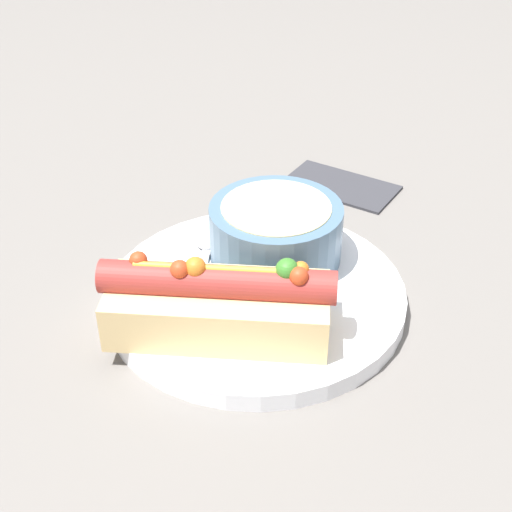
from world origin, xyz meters
name	(u,v)px	position (x,y,z in m)	size (l,w,h in m)	color
ground_plane	(256,302)	(0.00, 0.00, 0.00)	(4.00, 4.00, 0.00)	slate
dinner_plate	(256,295)	(0.00, 0.00, 0.01)	(0.26, 0.26, 0.02)	white
hot_dog	(219,303)	(-0.01, -0.06, 0.04)	(0.18, 0.11, 0.07)	#E5C17F
soup_bowl	(277,230)	(0.00, 0.05, 0.05)	(0.12, 0.12, 0.05)	slate
spoon	(206,250)	(-0.06, 0.03, 0.02)	(0.06, 0.15, 0.01)	#B7B7BC
napkin	(341,185)	(0.01, 0.23, 0.00)	(0.13, 0.09, 0.01)	#333338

